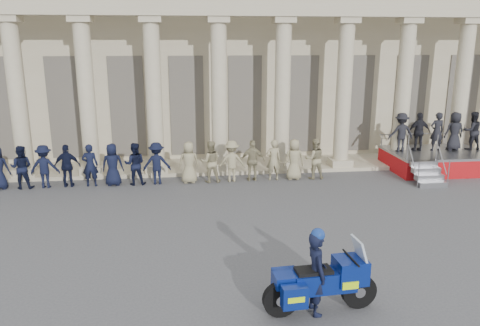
# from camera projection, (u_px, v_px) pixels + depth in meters

# --- Properties ---
(ground) EXTENTS (90.00, 90.00, 0.00)m
(ground) POSITION_uv_depth(u_px,v_px,m) (192.00, 259.00, 11.86)
(ground) COLOR #444447
(ground) RESTS_ON ground
(building) EXTENTS (40.00, 12.50, 9.00)m
(building) POSITION_uv_depth(u_px,v_px,m) (185.00, 57.00, 24.90)
(building) COLOR tan
(building) RESTS_ON ground
(officer_rank) EXTENTS (18.70, 0.62, 1.63)m
(officer_rank) POSITION_uv_depth(u_px,v_px,m) (88.00, 165.00, 17.64)
(officer_rank) COLOR black
(officer_rank) RESTS_ON ground
(reviewing_stand) EXTENTS (4.13, 3.90, 2.45)m
(reviewing_stand) POSITION_uv_depth(u_px,v_px,m) (435.00, 140.00, 19.78)
(reviewing_stand) COLOR gray
(reviewing_stand) RESTS_ON ground
(motorcycle) EXTENTS (2.41, 1.00, 1.54)m
(motorcycle) POSITION_uv_depth(u_px,v_px,m) (322.00, 282.00, 9.40)
(motorcycle) COLOR black
(motorcycle) RESTS_ON ground
(rider) EXTENTS (0.46, 0.66, 1.83)m
(rider) POSITION_uv_depth(u_px,v_px,m) (316.00, 271.00, 9.31)
(rider) COLOR black
(rider) RESTS_ON ground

